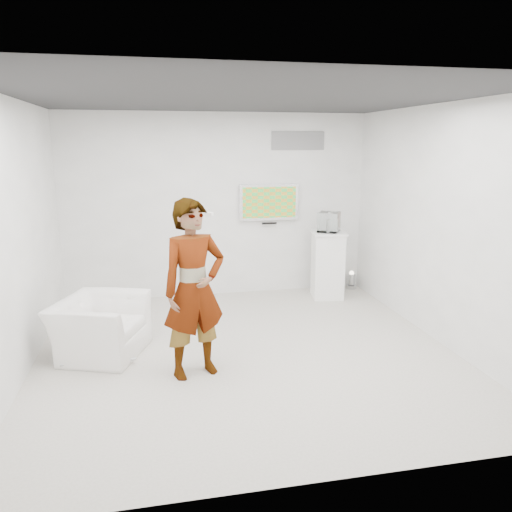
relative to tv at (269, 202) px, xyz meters
name	(u,v)px	position (x,y,z in m)	size (l,w,h in m)	color
room	(246,232)	(-0.85, -2.45, -0.05)	(5.01, 5.01, 3.00)	beige
tv	(269,202)	(0.00, 0.00, 0.00)	(1.00, 0.08, 0.60)	silver
logo_decal	(298,141)	(0.50, 0.04, 1.00)	(0.90, 0.02, 0.30)	slate
person	(194,289)	(-1.50, -2.91, -0.57)	(0.71, 0.47, 1.96)	white
armchair	(100,327)	(-2.59, -2.15, -1.20)	(1.06, 0.93, 0.69)	white
pedestal	(328,265)	(0.88, -0.51, -1.00)	(0.54, 0.54, 1.10)	white
floor_uplight	(351,280)	(1.48, -0.12, -1.40)	(0.19, 0.19, 0.30)	silver
vitrine	(329,222)	(0.88, -0.51, -0.29)	(0.32, 0.32, 0.32)	white
console	(329,225)	(0.88, -0.51, -0.34)	(0.05, 0.16, 0.21)	white
wii_remote	(208,214)	(-1.32, -2.69, 0.21)	(0.04, 0.14, 0.04)	white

